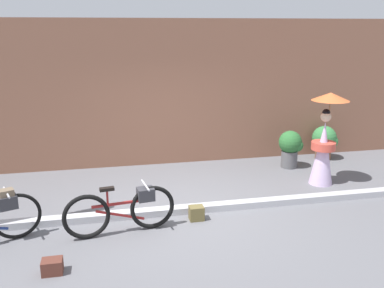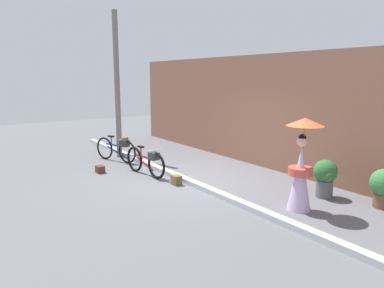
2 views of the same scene
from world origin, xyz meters
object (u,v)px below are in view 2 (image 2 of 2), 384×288
Objects in this scene: backpack_on_pavement at (100,169)px; backpack_spare at (176,180)px; potted_plant_by_door at (325,176)px; utility_pole at (117,86)px; bicycle_far_side at (146,161)px; person_with_parasol at (301,166)px; bicycle_near_officer at (117,148)px.

backpack_spare is at bearing 28.05° from backpack_on_pavement.
utility_pole is (-6.59, -2.14, 1.90)m from potted_plant_by_door.
bicycle_far_side is 4.39m from person_with_parasol.
bicycle_far_side is at bearing -161.73° from person_with_parasol.
potted_plant_by_door is 3.21× the size of backpack_on_pavement.
person_with_parasol reaches higher than backpack_on_pavement.
potted_plant_by_door is at bearing 17.97° from utility_pole.
utility_pole is (-6.79, -1.03, 1.47)m from person_with_parasol.
utility_pole is at bearing 141.60° from backpack_on_pavement.
potted_plant_by_door reaches higher than bicycle_far_side.
bicycle_far_side is at bearing -7.35° from utility_pole.
person_with_parasol is 7.06× the size of backpack_on_pavement.
backpack_spare is (2.22, 1.18, 0.02)m from backpack_on_pavement.
potted_plant_by_door is at bearing 39.76° from backpack_spare.
bicycle_near_officer is at bearing 179.86° from bicycle_far_side.
backpack_on_pavement is at bearing -155.57° from person_with_parasol.
backpack_on_pavement is (-1.00, -0.97, -0.30)m from bicycle_far_side.
utility_pole reaches higher than bicycle_far_side.
person_with_parasol is (6.16, 1.36, 0.49)m from bicycle_near_officer.
bicycle_near_officer is 6.89× the size of backpack_spare.
bicycle_far_side is at bearing -170.04° from backpack_spare.
utility_pole is at bearing 178.12° from backpack_spare.
person_with_parasol is (4.14, 1.37, 0.53)m from bicycle_far_side.
potted_plant_by_door reaches higher than bicycle_near_officer.
person_with_parasol is 2.20× the size of potted_plant_by_door.
bicycle_near_officer is at bearing -157.45° from potted_plant_by_door.
backpack_spare is 0.05× the size of utility_pole.
utility_pole is at bearing 172.65° from bicycle_far_side.
bicycle_near_officer is 1.45m from backpack_on_pavement.
bicycle_far_side is 3.33m from utility_pole.
bicycle_near_officer is 0.88× the size of person_with_parasol.
utility_pole is at bearing -162.03° from potted_plant_by_door.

